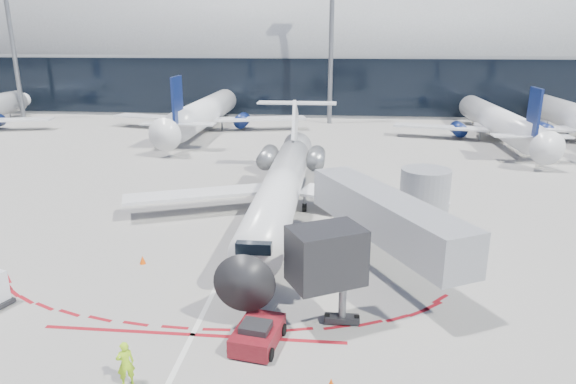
# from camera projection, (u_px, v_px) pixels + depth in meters

# --- Properties ---
(ground) EXTENTS (260.00, 260.00, 0.00)m
(ground) POSITION_uv_depth(u_px,v_px,m) (240.00, 239.00, 34.21)
(ground) COLOR gray
(ground) RESTS_ON ground
(apron_centerline) EXTENTS (0.25, 40.00, 0.01)m
(apron_centerline) POSITION_uv_depth(u_px,v_px,m) (245.00, 228.00, 36.11)
(apron_centerline) COLOR silver
(apron_centerline) RESTS_ON ground
(apron_stop_bar) EXTENTS (14.00, 0.25, 0.01)m
(apron_stop_bar) POSITION_uv_depth(u_px,v_px,m) (193.00, 335.00, 23.26)
(apron_stop_bar) COLOR maroon
(apron_stop_bar) RESTS_ON ground
(terminal_building) EXTENTS (150.00, 24.15, 24.00)m
(terminal_building) POSITION_uv_depth(u_px,v_px,m) (305.00, 61.00, 93.57)
(terminal_building) COLOR gray
(terminal_building) RESTS_ON ground
(jet_bridge) EXTENTS (10.03, 15.20, 4.90)m
(jet_bridge) POSITION_uv_depth(u_px,v_px,m) (396.00, 217.00, 29.56)
(jet_bridge) COLOR #919399
(jet_bridge) RESTS_ON ground
(light_mast_west) EXTENTS (0.70, 0.70, 25.00)m
(light_mast_west) POSITION_uv_depth(u_px,v_px,m) (12.00, 39.00, 80.42)
(light_mast_west) COLOR slate
(light_mast_west) RESTS_ON ground
(light_mast_centre) EXTENTS (0.70, 0.70, 25.00)m
(light_mast_centre) POSITION_uv_depth(u_px,v_px,m) (331.00, 39.00, 75.79)
(light_mast_centre) COLOR slate
(light_mast_centre) RESTS_ON ground
(regional_jet) EXTENTS (24.14, 29.77, 7.45)m
(regional_jet) POSITION_uv_depth(u_px,v_px,m) (282.00, 185.00, 37.65)
(regional_jet) COLOR silver
(regional_jet) RESTS_ON ground
(pushback_tug) EXTENTS (2.34, 4.63, 1.18)m
(pushback_tug) POSITION_uv_depth(u_px,v_px,m) (258.00, 334.00, 22.38)
(pushback_tug) COLOR #570C14
(pushback_tug) RESTS_ON ground
(ramp_worker) EXTENTS (0.82, 0.75, 1.88)m
(ramp_worker) POSITION_uv_depth(u_px,v_px,m) (125.00, 364.00, 19.69)
(ramp_worker) COLOR #A4E618
(ramp_worker) RESTS_ON ground
(safety_cone_left) EXTENTS (0.37, 0.37, 0.51)m
(safety_cone_left) POSITION_uv_depth(u_px,v_px,m) (143.00, 260.00, 30.44)
(safety_cone_left) COLOR #EB4C04
(safety_cone_left) RESTS_ON ground
(safety_cone_right) EXTENTS (0.34, 0.34, 0.47)m
(safety_cone_right) POSITION_uv_depth(u_px,v_px,m) (331.00, 384.00, 19.63)
(safety_cone_right) COLOR #EB4C04
(safety_cone_right) RESTS_ON ground
(bg_airliner_1) EXTENTS (33.04, 34.98, 10.69)m
(bg_airliner_1) POSITION_uv_depth(u_px,v_px,m) (207.00, 92.00, 73.09)
(bg_airliner_1) COLOR silver
(bg_airliner_1) RESTS_ON ground
(bg_airliner_2) EXTENTS (30.38, 32.16, 9.83)m
(bg_airliner_2) POSITION_uv_depth(u_px,v_px,m) (497.00, 101.00, 66.04)
(bg_airliner_2) COLOR silver
(bg_airliner_2) RESTS_ON ground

